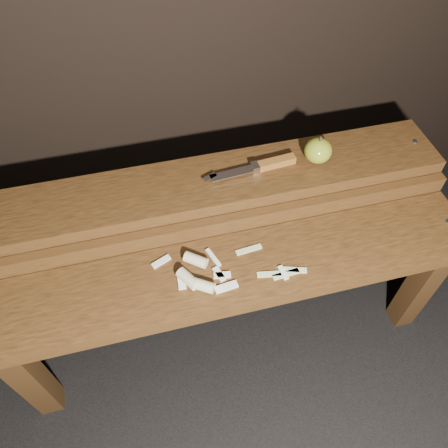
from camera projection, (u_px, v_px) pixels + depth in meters
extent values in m
plane|color=black|center=(229.00, 326.00, 1.38)|extent=(60.00, 60.00, 0.00)
cube|color=#301C0C|center=(31.00, 378.00, 1.09)|extent=(0.06, 0.06, 0.38)
cube|color=#301C0C|center=(419.00, 286.00, 1.25)|extent=(0.06, 0.06, 0.38)
cube|color=#3F250F|center=(235.00, 272.00, 1.04)|extent=(1.20, 0.20, 0.04)
cylinder|color=slate|center=(448.00, 222.00, 1.11)|extent=(0.01, 0.01, 0.00)
cube|color=#301C0C|center=(28.00, 271.00, 1.24)|extent=(0.06, 0.06, 0.46)
cube|color=#301C0C|center=(376.00, 201.00, 1.40)|extent=(0.06, 0.06, 0.46)
cube|color=#3F250F|center=(224.00, 225.00, 1.08)|extent=(1.20, 0.02, 0.05)
cube|color=#3F250F|center=(213.00, 184.00, 1.11)|extent=(1.20, 0.18, 0.04)
cylinder|color=slate|center=(415.00, 142.00, 1.18)|extent=(0.01, 0.01, 0.00)
ellipsoid|color=olive|center=(318.00, 151.00, 1.11)|extent=(0.07, 0.07, 0.06)
cylinder|color=#382314|center=(321.00, 139.00, 1.08)|extent=(0.01, 0.01, 0.01)
cube|color=brown|center=(276.00, 162.00, 1.11)|extent=(0.10, 0.03, 0.02)
cube|color=silver|center=(255.00, 168.00, 1.10)|extent=(0.02, 0.03, 0.02)
cube|color=silver|center=(231.00, 174.00, 1.09)|extent=(0.11, 0.03, 0.00)
cube|color=silver|center=(210.00, 177.00, 1.08)|extent=(0.04, 0.03, 0.00)
cube|color=beige|center=(182.00, 281.00, 1.00)|extent=(0.02, 0.04, 0.01)
cube|color=beige|center=(283.00, 273.00, 1.01)|extent=(0.02, 0.04, 0.01)
cube|color=beige|center=(222.00, 275.00, 1.01)|extent=(0.04, 0.02, 0.01)
cube|color=beige|center=(161.00, 262.00, 1.03)|extent=(0.05, 0.03, 0.01)
cube|color=beige|center=(219.00, 274.00, 1.01)|extent=(0.03, 0.04, 0.01)
cube|color=beige|center=(213.00, 257.00, 1.04)|extent=(0.03, 0.06, 0.01)
cube|color=beige|center=(226.00, 287.00, 0.99)|extent=(0.05, 0.02, 0.01)
cylinder|color=#C9BB8C|center=(202.00, 285.00, 0.98)|extent=(0.06, 0.05, 0.03)
cylinder|color=#C9BB8C|center=(196.00, 260.00, 1.02)|extent=(0.06, 0.05, 0.03)
cylinder|color=#C9BB8C|center=(188.00, 279.00, 0.99)|extent=(0.05, 0.06, 0.03)
cube|color=#BCC988|center=(249.00, 250.00, 1.05)|extent=(0.07, 0.02, 0.00)
cube|color=#BCC988|center=(293.00, 270.00, 1.02)|extent=(0.07, 0.03, 0.00)
cube|color=#BCC988|center=(286.00, 274.00, 1.01)|extent=(0.07, 0.02, 0.00)
cube|color=#BCC988|center=(271.00, 274.00, 1.01)|extent=(0.07, 0.03, 0.00)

